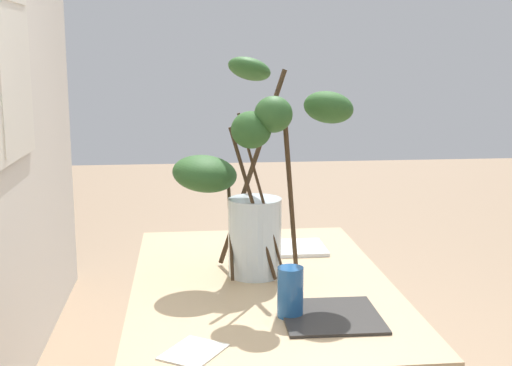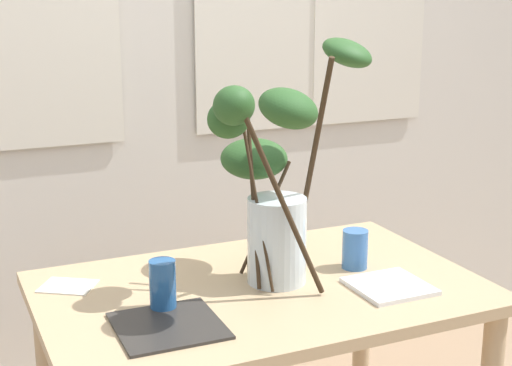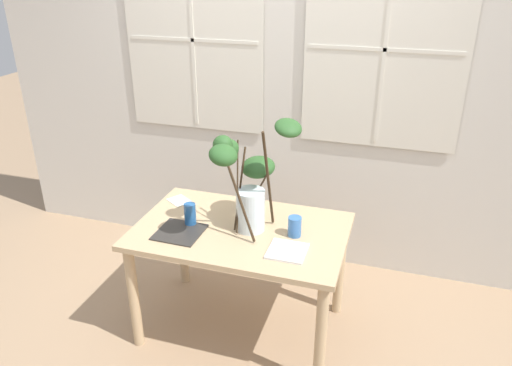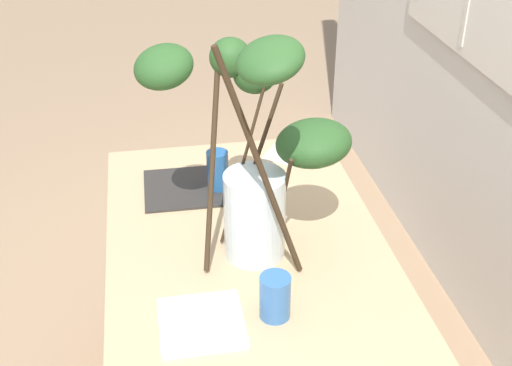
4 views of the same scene
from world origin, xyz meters
name	(u,v)px [view 2 (image 2 of 4)]	position (x,y,z in m)	size (l,w,h in m)	color
back_wall_with_windows	(152,14)	(0.00, 1.00, 1.46)	(4.58, 0.14, 2.91)	beige
dining_table	(261,321)	(0.00, 0.00, 0.63)	(1.25, 0.80, 0.73)	tan
vase_with_branches	(272,181)	(0.04, 0.03, 1.03)	(0.52, 0.58, 0.72)	silver
drinking_glass_blue_left	(163,285)	(-0.30, -0.04, 0.80)	(0.07, 0.07, 0.14)	#235693
drinking_glass_blue_right	(355,249)	(0.32, 0.02, 0.79)	(0.08, 0.08, 0.12)	#386BAD
plate_square_left	(168,326)	(-0.33, -0.15, 0.74)	(0.26, 0.26, 0.01)	#2D2B28
plate_square_right	(389,286)	(0.33, -0.17, 0.74)	(0.21, 0.21, 0.01)	white
napkin_folded	(68,286)	(-0.51, 0.22, 0.74)	(0.15, 0.12, 0.00)	silver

